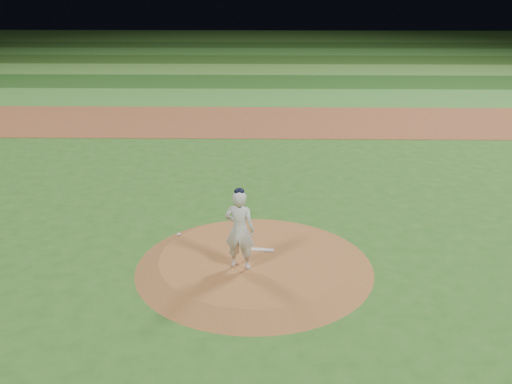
# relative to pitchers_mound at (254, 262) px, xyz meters

# --- Properties ---
(ground) EXTENTS (120.00, 120.00, 0.00)m
(ground) POSITION_rel_pitchers_mound_xyz_m (0.00, 0.00, -0.12)
(ground) COLOR #2D5F1E
(ground) RESTS_ON ground
(infield_dirt_band) EXTENTS (70.00, 6.00, 0.02)m
(infield_dirt_band) POSITION_rel_pitchers_mound_xyz_m (0.00, 14.00, -0.12)
(infield_dirt_band) COLOR brown
(infield_dirt_band) RESTS_ON ground
(outfield_stripe_0) EXTENTS (70.00, 5.00, 0.02)m
(outfield_stripe_0) POSITION_rel_pitchers_mound_xyz_m (0.00, 19.50, -0.12)
(outfield_stripe_0) COLOR #397A2C
(outfield_stripe_0) RESTS_ON ground
(outfield_stripe_1) EXTENTS (70.00, 5.00, 0.02)m
(outfield_stripe_1) POSITION_rel_pitchers_mound_xyz_m (0.00, 24.50, -0.12)
(outfield_stripe_1) COLOR #1D4917
(outfield_stripe_1) RESTS_ON ground
(outfield_stripe_2) EXTENTS (70.00, 5.00, 0.02)m
(outfield_stripe_2) POSITION_rel_pitchers_mound_xyz_m (0.00, 29.50, -0.12)
(outfield_stripe_2) COLOR #427B2D
(outfield_stripe_2) RESTS_ON ground
(outfield_stripe_3) EXTENTS (70.00, 5.00, 0.02)m
(outfield_stripe_3) POSITION_rel_pitchers_mound_xyz_m (0.00, 34.50, -0.12)
(outfield_stripe_3) COLOR #234616
(outfield_stripe_3) RESTS_ON ground
(outfield_stripe_4) EXTENTS (70.00, 5.00, 0.02)m
(outfield_stripe_4) POSITION_rel_pitchers_mound_xyz_m (0.00, 39.50, -0.12)
(outfield_stripe_4) COLOR #2F6424
(outfield_stripe_4) RESTS_ON ground
(outfield_stripe_5) EXTENTS (70.00, 5.00, 0.02)m
(outfield_stripe_5) POSITION_rel_pitchers_mound_xyz_m (0.00, 44.50, -0.12)
(outfield_stripe_5) COLOR #1F4415
(outfield_stripe_5) RESTS_ON ground
(pitchers_mound) EXTENTS (5.50, 5.50, 0.25)m
(pitchers_mound) POSITION_rel_pitchers_mound_xyz_m (0.00, 0.00, 0.00)
(pitchers_mound) COLOR #965A2E
(pitchers_mound) RESTS_ON ground
(pitching_rubber) EXTENTS (0.55, 0.20, 0.03)m
(pitching_rubber) POSITION_rel_pitchers_mound_xyz_m (0.19, 0.35, 0.14)
(pitching_rubber) COLOR silver
(pitching_rubber) RESTS_ON pitchers_mound
(rosin_bag) EXTENTS (0.11, 0.11, 0.06)m
(rosin_bag) POSITION_rel_pitchers_mound_xyz_m (-1.92, 1.14, 0.16)
(rosin_bag) COLOR silver
(rosin_bag) RESTS_ON pitchers_mound
(pitcher_on_mound) EXTENTS (0.76, 0.59, 1.89)m
(pitcher_on_mound) POSITION_rel_pitchers_mound_xyz_m (-0.31, -0.49, 1.05)
(pitcher_on_mound) COLOR silver
(pitcher_on_mound) RESTS_ON pitchers_mound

